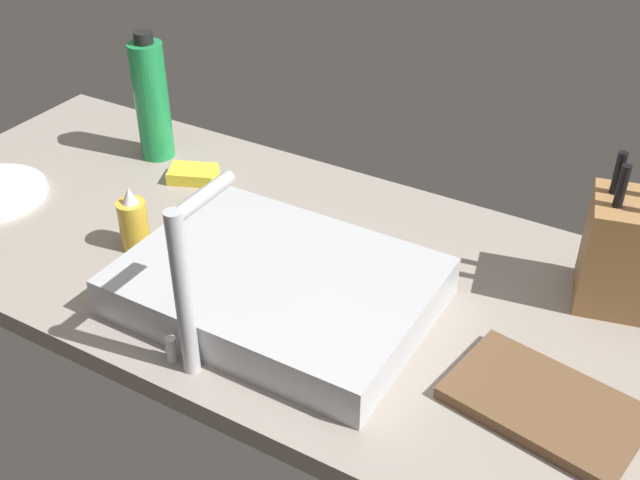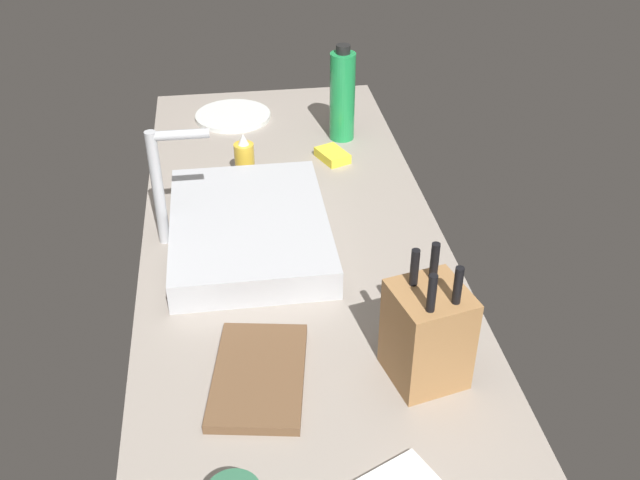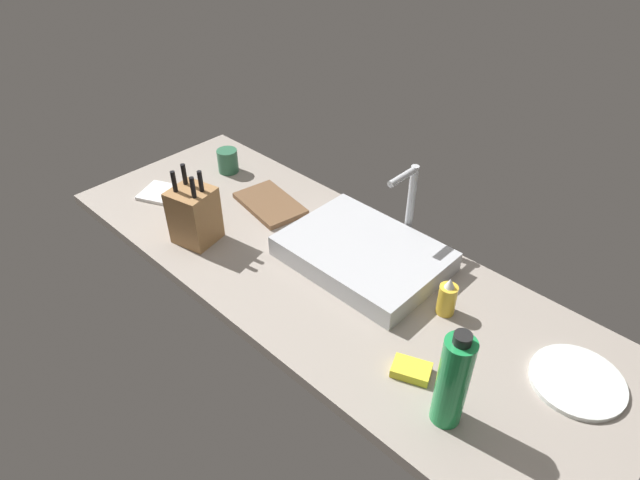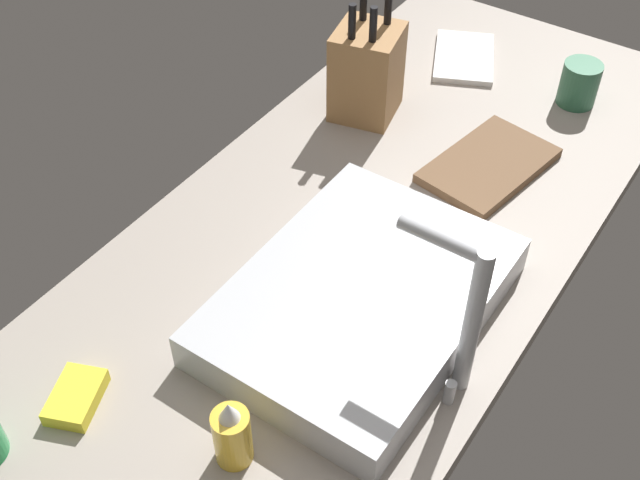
% 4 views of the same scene
% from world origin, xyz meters
% --- Properties ---
extents(countertop_slab, '(1.79, 0.65, 0.04)m').
position_xyz_m(countertop_slab, '(0.00, 0.00, 0.02)').
color(countertop_slab, gray).
rests_on(countertop_slab, ground).
extents(sink_basin, '(0.46, 0.33, 0.06)m').
position_xyz_m(sink_basin, '(0.07, 0.09, 0.07)').
color(sink_basin, '#B7BABF').
rests_on(sink_basin, countertop_slab).
extents(faucet, '(0.06, 0.13, 0.26)m').
position_xyz_m(faucet, '(0.10, 0.26, 0.19)').
color(faucet, '#B7BABF').
rests_on(faucet, countertop_slab).
extents(knife_block, '(0.14, 0.14, 0.24)m').
position_xyz_m(knife_block, '(-0.38, -0.17, 0.13)').
color(knife_block, '#9E7042').
rests_on(knife_block, countertop_slab).
extents(cutting_board, '(0.27, 0.19, 0.02)m').
position_xyz_m(cutting_board, '(-0.35, 0.10, 0.04)').
color(cutting_board, brown).
rests_on(cutting_board, countertop_slab).
extents(soap_bottle, '(0.05, 0.05, 0.12)m').
position_xyz_m(soap_bottle, '(0.36, 0.09, 0.08)').
color(soap_bottle, gold).
rests_on(soap_bottle, countertop_slab).
extents(water_bottle, '(0.07, 0.07, 0.26)m').
position_xyz_m(water_bottle, '(0.54, -0.18, 0.16)').
color(water_bottle, '#1E8E47').
rests_on(water_bottle, countertop_slab).
extents(dinner_plate, '(0.22, 0.22, 0.01)m').
position_xyz_m(dinner_plate, '(0.71, 0.10, 0.04)').
color(dinner_plate, silver).
rests_on(dinner_plate, countertop_slab).
extents(dish_sponge, '(0.11, 0.09, 0.02)m').
position_xyz_m(dish_sponge, '(0.42, -0.14, 0.05)').
color(dish_sponge, yellow).
rests_on(dish_sponge, countertop_slab).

